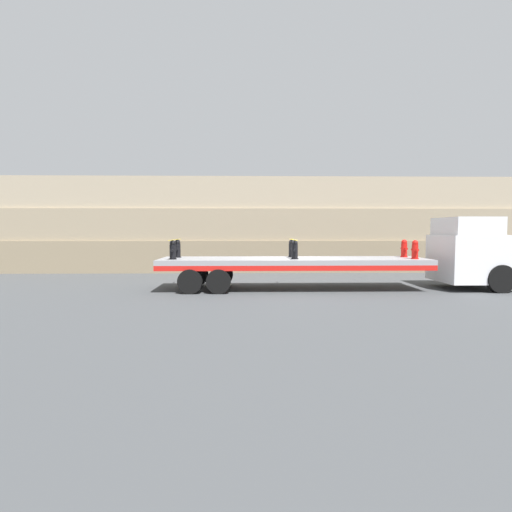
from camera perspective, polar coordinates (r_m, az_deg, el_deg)
The scene contains 12 objects.
ground_plane at distance 16.47m, azimuth 5.29°, elevation -4.72°, with size 120.00×120.00×0.00m, color #3F4244.
rock_cliff at distance 24.02m, azimuth 3.19°, elevation 4.44°, with size 60.00×3.30×5.45m.
truck_cab at distance 18.71m, azimuth 28.64°, elevation 0.45°, with size 2.72×2.66×2.93m.
flatbed_trailer at distance 16.30m, azimuth 3.38°, elevation -1.09°, with size 10.77×2.58×1.27m.
fire_hydrant_black_near_0 at distance 15.93m, azimuth -11.81°, elevation 0.82°, with size 0.31×0.53×0.75m.
fire_hydrant_black_far_0 at distance 17.00m, azimuth -11.14°, elevation 1.01°, with size 0.31×0.53×0.75m.
fire_hydrant_black_near_1 at distance 15.77m, azimuth 5.55°, elevation 0.86°, with size 0.31×0.53×0.75m.
fire_hydrant_black_far_1 at distance 16.86m, azimuth 5.11°, elevation 1.04°, with size 0.31×0.53×0.75m.
fire_hydrant_red_near_2 at distance 17.02m, azimuth 21.76°, elevation 0.82°, with size 0.31×0.53×0.75m.
fire_hydrant_red_far_2 at distance 18.03m, azimuth 20.40°, elevation 1.00°, with size 0.31×0.53×0.75m.
cargo_strap_rear at distance 16.45m, azimuth -11.48°, elevation 2.30°, with size 0.05×2.68×0.01m.
cargo_strap_middle at distance 16.30m, azimuth 5.33°, elevation 2.34°, with size 0.05×2.68×0.01m.
Camera 1 is at (-1.89, -16.19, 2.40)m, focal length 28.00 mm.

